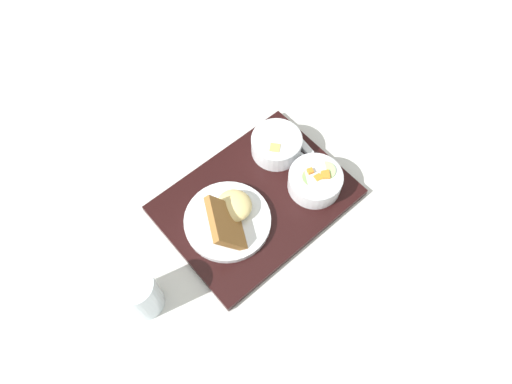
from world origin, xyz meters
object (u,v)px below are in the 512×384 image
object	(u,v)px
plate_main	(229,218)
glass_water	(141,295)
bowl_soup	(276,144)
spoon	(303,157)
bowl_salad	(315,180)
knife	(305,149)

from	to	relation	value
plate_main	glass_water	distance (m)	0.23
bowl_soup	glass_water	size ratio (longest dim) A/B	1.00
spoon	plate_main	bearing A→B (deg)	-87.15
bowl_soup	glass_water	distance (m)	0.44
bowl_salad	knife	bearing A→B (deg)	-116.99
bowl_soup	plate_main	bearing A→B (deg)	24.44
plate_main	bowl_salad	bearing A→B (deg)	169.21
bowl_salad	plate_main	distance (m)	0.21
bowl_soup	plate_main	distance (m)	0.21
knife	glass_water	bearing A→B (deg)	-77.66
bowl_soup	spoon	bearing A→B (deg)	126.10
bowl_soup	knife	size ratio (longest dim) A/B	0.68
bowl_soup	knife	xyz separation A→B (m)	(-0.06, 0.04, -0.02)
plate_main	spoon	world-z (taller)	plate_main
bowl_salad	glass_water	world-z (taller)	glass_water
knife	glass_water	size ratio (longest dim) A/B	1.46
spoon	glass_water	world-z (taller)	glass_water
plate_main	spoon	distance (m)	0.23
plate_main	glass_water	size ratio (longest dim) A/B	1.58
plate_main	knife	bearing A→B (deg)	-169.05
knife	glass_water	xyz separation A→B (m)	(0.48, 0.09, 0.03)
bowl_soup	plate_main	xyz separation A→B (m)	(0.19, 0.09, -0.01)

